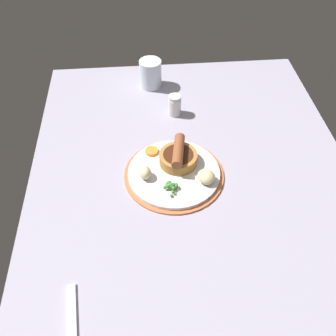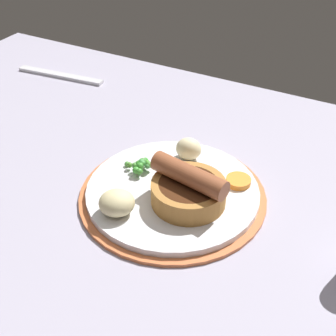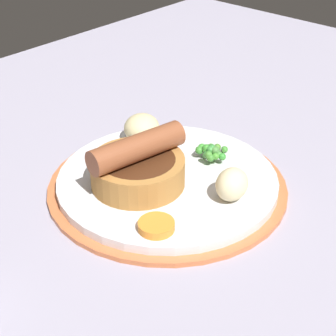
{
  "view_description": "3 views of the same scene",
  "coord_description": "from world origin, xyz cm",
  "px_view_note": "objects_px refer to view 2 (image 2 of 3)",
  "views": [
    {
      "loc": [
        56.79,
        -11.34,
        71.4
      ],
      "look_at": [
        -4.05,
        -6.06,
        6.24
      ],
      "focal_mm": 40.0,
      "sensor_mm": 36.0,
      "label": 1
    },
    {
      "loc": [
        -26.24,
        37.19,
        42.72
      ],
      "look_at": [
        -3.49,
        -5.23,
        6.92
      ],
      "focal_mm": 50.0,
      "sensor_mm": 36.0,
      "label": 2
    },
    {
      "loc": [
        -40.3,
        -36.64,
        35.27
      ],
      "look_at": [
        -4.65,
        -4.74,
        5.56
      ],
      "focal_mm": 60.0,
      "sensor_mm": 36.0,
      "label": 3
    }
  ],
  "objects_px": {
    "potato_chunk_0": "(189,149)",
    "potato_chunk_1": "(117,203)",
    "sausage_pudding": "(189,189)",
    "pea_pile": "(141,165)",
    "carrot_slice_1": "(238,181)",
    "dinner_plate": "(173,194)",
    "fork": "(60,75)"
  },
  "relations": [
    {
      "from": "sausage_pudding",
      "to": "carrot_slice_1",
      "type": "relative_size",
      "value": 3.14
    },
    {
      "from": "pea_pile",
      "to": "potato_chunk_1",
      "type": "relative_size",
      "value": 0.97
    },
    {
      "from": "sausage_pudding",
      "to": "potato_chunk_1",
      "type": "height_order",
      "value": "sausage_pudding"
    },
    {
      "from": "sausage_pudding",
      "to": "potato_chunk_1",
      "type": "relative_size",
      "value": 2.36
    },
    {
      "from": "pea_pile",
      "to": "carrot_slice_1",
      "type": "height_order",
      "value": "pea_pile"
    },
    {
      "from": "pea_pile",
      "to": "carrot_slice_1",
      "type": "bearing_deg",
      "value": -163.28
    },
    {
      "from": "potato_chunk_1",
      "to": "fork",
      "type": "bearing_deg",
      "value": -41.91
    },
    {
      "from": "sausage_pudding",
      "to": "fork",
      "type": "height_order",
      "value": "sausage_pudding"
    },
    {
      "from": "potato_chunk_0",
      "to": "pea_pile",
      "type": "bearing_deg",
      "value": 53.49
    },
    {
      "from": "carrot_slice_1",
      "to": "fork",
      "type": "xyz_separation_m",
      "value": [
        0.43,
        -0.17,
        -0.01
      ]
    },
    {
      "from": "potato_chunk_0",
      "to": "potato_chunk_1",
      "type": "height_order",
      "value": "same"
    },
    {
      "from": "pea_pile",
      "to": "potato_chunk_0",
      "type": "bearing_deg",
      "value": -126.51
    },
    {
      "from": "dinner_plate",
      "to": "fork",
      "type": "relative_size",
      "value": 1.36
    },
    {
      "from": "sausage_pudding",
      "to": "carrot_slice_1",
      "type": "distance_m",
      "value": 0.08
    },
    {
      "from": "carrot_slice_1",
      "to": "potato_chunk_1",
      "type": "bearing_deg",
      "value": 48.52
    },
    {
      "from": "dinner_plate",
      "to": "potato_chunk_1",
      "type": "relative_size",
      "value": 5.58
    },
    {
      "from": "sausage_pudding",
      "to": "pea_pile",
      "type": "distance_m",
      "value": 0.09
    },
    {
      "from": "potato_chunk_1",
      "to": "potato_chunk_0",
      "type": "bearing_deg",
      "value": -100.07
    },
    {
      "from": "potato_chunk_0",
      "to": "potato_chunk_1",
      "type": "bearing_deg",
      "value": 79.93
    },
    {
      "from": "potato_chunk_1",
      "to": "sausage_pudding",
      "type": "bearing_deg",
      "value": -138.47
    },
    {
      "from": "sausage_pudding",
      "to": "carrot_slice_1",
      "type": "height_order",
      "value": "sausage_pudding"
    },
    {
      "from": "dinner_plate",
      "to": "fork",
      "type": "distance_m",
      "value": 0.42
    },
    {
      "from": "potato_chunk_0",
      "to": "carrot_slice_1",
      "type": "bearing_deg",
      "value": 166.11
    },
    {
      "from": "pea_pile",
      "to": "fork",
      "type": "distance_m",
      "value": 0.37
    },
    {
      "from": "dinner_plate",
      "to": "sausage_pudding",
      "type": "relative_size",
      "value": 2.36
    },
    {
      "from": "potato_chunk_0",
      "to": "fork",
      "type": "height_order",
      "value": "potato_chunk_0"
    },
    {
      "from": "pea_pile",
      "to": "potato_chunk_1",
      "type": "height_order",
      "value": "potato_chunk_1"
    },
    {
      "from": "sausage_pudding",
      "to": "dinner_plate",
      "type": "bearing_deg",
      "value": -14.17
    },
    {
      "from": "carrot_slice_1",
      "to": "dinner_plate",
      "type": "bearing_deg",
      "value": 35.39
    },
    {
      "from": "potato_chunk_0",
      "to": "fork",
      "type": "distance_m",
      "value": 0.38
    },
    {
      "from": "sausage_pudding",
      "to": "potato_chunk_1",
      "type": "distance_m",
      "value": 0.09
    },
    {
      "from": "potato_chunk_0",
      "to": "fork",
      "type": "relative_size",
      "value": 0.2
    }
  ]
}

